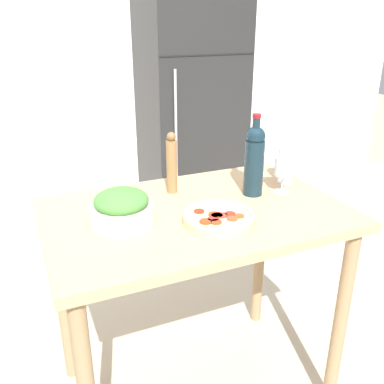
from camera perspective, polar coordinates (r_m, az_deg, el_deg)
wall_back at (r=3.70m, az=-14.38°, el=17.02°), size 6.40×0.09×2.60m
refrigerator at (r=3.60m, az=-0.16°, el=11.66°), size 0.77×0.69×1.87m
prep_counter at (r=1.72m, az=0.49°, el=-6.35°), size 1.15×0.75×0.92m
wine_bottle at (r=1.77m, az=8.31°, el=4.39°), size 0.08×0.08×0.34m
wine_glass_near at (r=1.82m, az=12.10°, el=3.10°), size 0.08×0.08×0.16m
wine_glass_far at (r=1.95m, az=12.57°, el=4.31°), size 0.08×0.08×0.16m
pepper_mill at (r=1.78m, az=-2.72°, el=3.79°), size 0.04×0.04×0.26m
salad_bowl at (r=1.55m, az=-9.33°, el=-2.16°), size 0.23×0.23×0.13m
homemade_pizza at (r=1.56m, az=3.57°, el=-3.35°), size 0.26×0.26×0.04m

